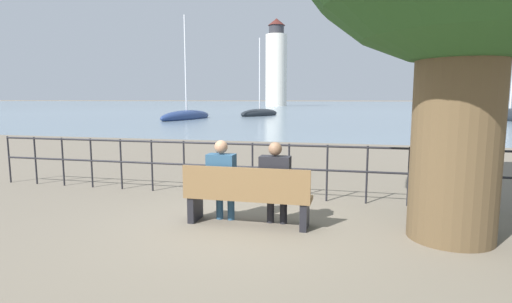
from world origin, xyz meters
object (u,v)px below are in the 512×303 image
Objects in this scene: seated_person_left at (222,178)px; harbor_lighthouse at (276,66)px; seated_person_right at (275,180)px; sailboat_0 at (509,116)px; sailboat_2 at (260,113)px; sailboat_1 at (187,116)px; park_bench at (247,197)px.

harbor_lighthouse reaches higher than seated_person_left.
sailboat_0 is (14.41, 33.58, -0.33)m from seated_person_right.
sailboat_2 is (-23.55, 4.68, -0.10)m from sailboat_0.
park_bench is at bearing -58.97° from sailboat_1.
harbor_lighthouse is at bearing 119.61° from sailboat_2.
sailboat_1 is (-28.35, -4.65, -0.07)m from sailboat_0.
seated_person_left is at bearing 169.44° from park_bench.
sailboat_0 is 28.73m from sailboat_1.
sailboat_1 is 1.10× the size of sailboat_2.
sailboat_1 reaches higher than sailboat_2.
harbor_lighthouse is at bearing 100.77° from seated_person_right.
sailboat_2 reaches higher than park_bench.
sailboat_0 is 1.43× the size of sailboat_2.
sailboat_2 reaches higher than seated_person_left.
harbor_lighthouse is at bearing 100.53° from park_bench.
sailboat_2 is at bearing -80.98° from harbor_lighthouse.
seated_person_left is 39.15m from sailboat_2.
seated_person_right is 99.89m from harbor_lighthouse.
sailboat_1 reaches higher than seated_person_right.
sailboat_0 reaches higher than seated_person_right.
sailboat_0 reaches higher than sailboat_1.
seated_person_right is 32.12m from sailboat_1.
park_bench is 0.49m from seated_person_left.
sailboat_0 is 24.01m from sailboat_2.
harbor_lighthouse reaches higher than park_bench.
sailboat_1 is (-13.53, 29.01, -0.15)m from park_bench.
seated_person_left is at bearing -135.49° from sailboat_0.
sailboat_1 is at bearing 114.39° from seated_person_left.
park_bench is at bearing -56.59° from sailboat_2.
sailboat_1 is (-13.12, 28.93, -0.40)m from seated_person_left.
seated_person_right is 36.54m from sailboat_0.
sailboat_2 is (-9.14, 38.25, -0.42)m from seated_person_right.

